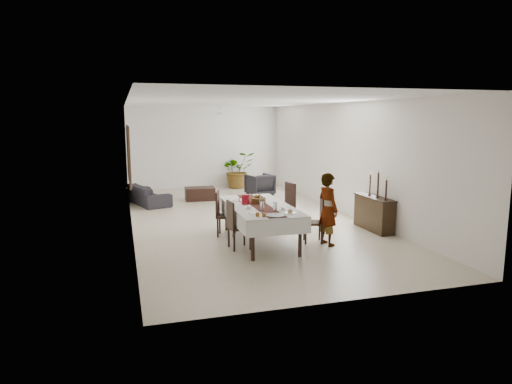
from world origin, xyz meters
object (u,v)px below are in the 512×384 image
dining_table_top (259,207)px  sideboard_body (374,214)px  red_pitcher (245,199)px  sofa (148,195)px  woman (328,209)px

dining_table_top → sideboard_body: (3.06, 0.27, -0.40)m
red_pitcher → sofa: bearing=109.4°
dining_table_top → woman: size_ratio=1.68×
dining_table_top → sideboard_body: bearing=6.3°
sideboard_body → dining_table_top: bearing=-174.9°
red_pitcher → woman: bearing=-26.0°
sideboard_body → red_pitcher: bearing=-178.3°
sofa → sideboard_body: bearing=-152.4°
dining_table_top → woman: bearing=-23.5°
dining_table_top → sofa: size_ratio=1.29×
woman → sofa: 7.02m
sofa → woman: bearing=-167.6°
red_pitcher → sofa: size_ratio=0.11×
woman → red_pitcher: bearing=52.2°
dining_table_top → sofa: (-2.13, 5.44, -0.51)m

